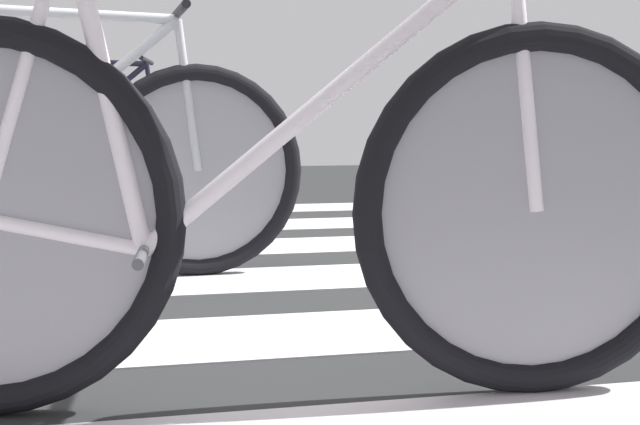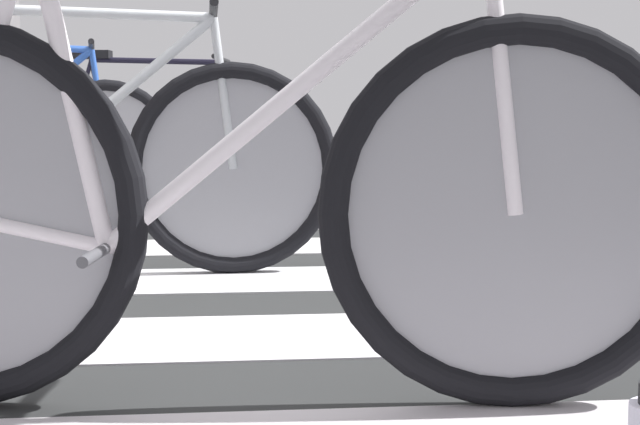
% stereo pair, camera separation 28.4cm
% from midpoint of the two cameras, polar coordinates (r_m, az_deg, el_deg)
% --- Properties ---
extents(ground, '(18.00, 14.00, 0.02)m').
position_cam_midpoint_polar(ground, '(2.85, -12.50, -4.95)').
color(ground, '#252727').
extents(crosswalk_markings, '(5.35, 5.00, 0.00)m').
position_cam_midpoint_polar(crosswalk_markings, '(2.93, -12.45, -4.39)').
color(crosswalk_markings, silver).
rests_on(crosswalk_markings, ground).
extents(bicycle_1_of_4, '(1.73, 0.52, 0.93)m').
position_cam_midpoint_polar(bicycle_1_of_4, '(1.61, -0.70, 0.90)').
color(bicycle_1_of_4, black).
rests_on(bicycle_1_of_4, ground).
extents(bicycle_2_of_4, '(1.74, 0.52, 0.93)m').
position_cam_midpoint_polar(bicycle_2_of_4, '(3.01, -12.73, 3.22)').
color(bicycle_2_of_4, black).
rests_on(bicycle_2_of_4, ground).
extents(bicycle_4_of_4, '(1.72, 0.53, 0.93)m').
position_cam_midpoint_polar(bicycle_4_of_4, '(5.53, -9.48, 4.58)').
color(bicycle_4_of_4, black).
rests_on(bicycle_4_of_4, ground).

